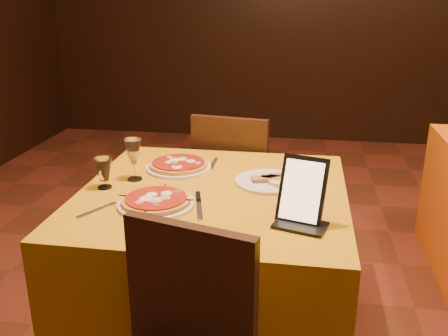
# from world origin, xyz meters

# --- Properties ---
(wall_back) EXTENTS (6.00, 0.01, 2.80)m
(wall_back) POSITION_xyz_m (0.00, 3.50, 1.40)
(wall_back) COLOR black
(wall_back) RESTS_ON floor
(main_table) EXTENTS (1.10, 1.10, 0.75)m
(main_table) POSITION_xyz_m (-0.60, 0.03, 0.38)
(main_table) COLOR #C28A0C
(main_table) RESTS_ON floor
(chair_main_far) EXTENTS (0.49, 0.49, 0.91)m
(chair_main_far) POSITION_xyz_m (-0.60, 0.85, 0.46)
(chair_main_far) COLOR black
(chair_main_far) RESTS_ON floor
(pizza_near) EXTENTS (0.30, 0.30, 0.03)m
(pizza_near) POSITION_xyz_m (-0.79, -0.16, 0.77)
(pizza_near) COLOR white
(pizza_near) RESTS_ON main_table
(pizza_far) EXTENTS (0.30, 0.30, 0.03)m
(pizza_far) POSITION_xyz_m (-0.81, 0.27, 0.77)
(pizza_far) COLOR white
(pizza_far) RESTS_ON main_table
(cutlet_dish) EXTENTS (0.29, 0.29, 0.03)m
(cutlet_dish) POSITION_xyz_m (-0.37, 0.16, 0.76)
(cutlet_dish) COLOR white
(cutlet_dish) RESTS_ON main_table
(wine_glass) EXTENTS (0.10, 0.10, 0.19)m
(wine_glass) POSITION_xyz_m (-0.96, 0.10, 0.84)
(wine_glass) COLOR #F0DA88
(wine_glass) RESTS_ON main_table
(water_glass) EXTENTS (0.08, 0.08, 0.13)m
(water_glass) POSITION_xyz_m (-1.06, -0.01, 0.81)
(water_glass) COLOR white
(water_glass) RESTS_ON main_table
(tablet) EXTENTS (0.19, 0.14, 0.23)m
(tablet) POSITION_xyz_m (-0.23, -0.20, 0.87)
(tablet) COLOR black
(tablet) RESTS_ON main_table
(knife) EXTENTS (0.08, 0.24, 0.01)m
(knife) POSITION_xyz_m (-0.62, -0.14, 0.75)
(knife) COLOR silver
(knife) RESTS_ON main_table
(fork_near) EXTENTS (0.11, 0.17, 0.01)m
(fork_near) POSITION_xyz_m (-1.00, -0.24, 0.75)
(fork_near) COLOR #A9AAB0
(fork_near) RESTS_ON main_table
(fork_far) EXTENTS (0.02, 0.17, 0.01)m
(fork_far) POSITION_xyz_m (-0.66, 0.36, 0.75)
(fork_far) COLOR #B2B2B9
(fork_far) RESTS_ON main_table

